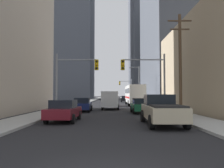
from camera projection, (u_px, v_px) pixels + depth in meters
name	position (u px, v px, depth m)	size (l,w,h in m)	color
sidewalk_left	(87.00, 102.00, 54.52)	(2.72, 160.00, 0.15)	#9E9E99
sidewalk_right	(138.00, 102.00, 54.48)	(2.72, 160.00, 0.15)	#9E9E99
city_bus	(135.00, 94.00, 39.53)	(2.67, 11.50, 3.40)	silver
pickup_truck_beige	(163.00, 110.00, 14.19)	(2.20, 5.44, 1.90)	#C6B793
cargo_van_white	(111.00, 99.00, 29.09)	(2.18, 5.28, 2.26)	white
sedan_maroon	(65.00, 110.00, 15.91)	(1.95, 4.25, 1.52)	maroon
sedan_navy	(83.00, 105.00, 25.00)	(1.95, 4.26, 1.52)	#141E4C
sedan_green	(142.00, 106.00, 22.86)	(1.95, 4.23, 1.52)	#195938
sedan_blue	(112.00, 101.00, 36.09)	(1.95, 4.26, 1.52)	navy
sedan_black	(126.00, 99.00, 55.25)	(1.95, 4.25, 1.52)	black
traffic_signal_near_left	(76.00, 73.00, 22.81)	(4.31, 0.44, 6.00)	gray
traffic_signal_near_right	(146.00, 73.00, 22.79)	(4.49, 0.44, 6.00)	gray
traffic_signal_far_right	(127.00, 86.00, 60.82)	(3.49, 0.44, 6.00)	gray
utility_pole_right	(181.00, 61.00, 20.94)	(2.20, 0.28, 9.37)	brown
street_lamp_right	(138.00, 81.00, 45.01)	(2.05, 0.32, 7.50)	gray
building_left_far_tower	(65.00, 26.00, 93.00)	(23.21, 20.37, 59.80)	#4C515B
building_right_mid_block	(189.00, 34.00, 55.20)	(20.01, 28.05, 32.96)	#4C515B
building_right_far_highrise	(158.00, 40.00, 95.37)	(22.34, 28.87, 49.76)	#4C515B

